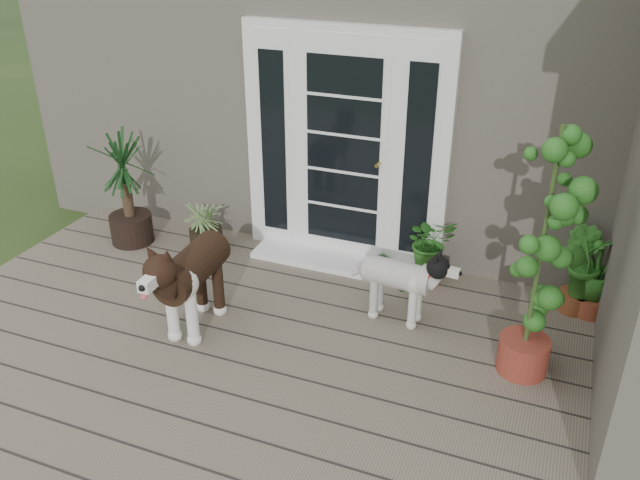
% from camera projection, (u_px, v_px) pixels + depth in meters
% --- Properties ---
extents(deck, '(6.20, 4.60, 0.12)m').
position_uv_depth(deck, '(261.00, 409.00, 4.51)').
color(deck, '#6B5B4C').
rests_on(deck, ground).
extents(house_main, '(7.40, 4.00, 3.10)m').
position_uv_depth(house_main, '(424.00, 63.00, 7.33)').
color(house_main, '#665E54').
rests_on(house_main, ground).
extents(door_unit, '(1.90, 0.14, 2.15)m').
position_uv_depth(door_unit, '(345.00, 148.00, 5.87)').
color(door_unit, white).
rests_on(door_unit, deck).
extents(door_step, '(1.60, 0.40, 0.05)m').
position_uv_depth(door_step, '(336.00, 261.00, 6.19)').
color(door_step, white).
rests_on(door_step, deck).
extents(brindle_dog, '(0.44, 0.97, 0.80)m').
position_uv_depth(brindle_dog, '(194.00, 283.00, 5.10)').
color(brindle_dog, '#331E12').
rests_on(brindle_dog, deck).
extents(white_dog, '(0.75, 0.37, 0.60)m').
position_uv_depth(white_dog, '(397.00, 287.00, 5.25)').
color(white_dog, white).
rests_on(white_dog, deck).
extents(spider_plant, '(0.60, 0.60, 0.57)m').
position_uv_depth(spider_plant, '(205.00, 222.00, 6.34)').
color(spider_plant, '#8A9F62').
rests_on(spider_plant, deck).
extents(yucca, '(0.85, 0.85, 1.14)m').
position_uv_depth(yucca, '(126.00, 189.00, 6.34)').
color(yucca, '#133411').
rests_on(yucca, deck).
extents(herb_a, '(0.61, 0.61, 0.55)m').
position_uv_depth(herb_a, '(429.00, 254.00, 5.78)').
color(herb_a, '#1B5C1A').
rests_on(herb_a, deck).
extents(herb_b, '(0.50, 0.50, 0.53)m').
position_uv_depth(herb_b, '(578.00, 282.00, 5.38)').
color(herb_b, '#215418').
rests_on(herb_b, deck).
extents(herb_c, '(0.48, 0.48, 0.57)m').
position_uv_depth(herb_c, '(594.00, 283.00, 5.33)').
color(herb_c, '#1A5618').
rests_on(herb_c, deck).
extents(sapling, '(0.58, 0.58, 1.91)m').
position_uv_depth(sapling, '(541.00, 255.00, 4.36)').
color(sapling, '#1E5016').
rests_on(sapling, deck).
extents(clog_left, '(0.27, 0.38, 0.10)m').
position_uv_depth(clog_left, '(383.00, 267.00, 6.02)').
color(clog_left, '#163716').
rests_on(clog_left, deck).
extents(clog_right, '(0.34, 0.35, 0.10)m').
position_uv_depth(clog_right, '(412.00, 281.00, 5.81)').
color(clog_right, '#153516').
rests_on(clog_right, deck).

